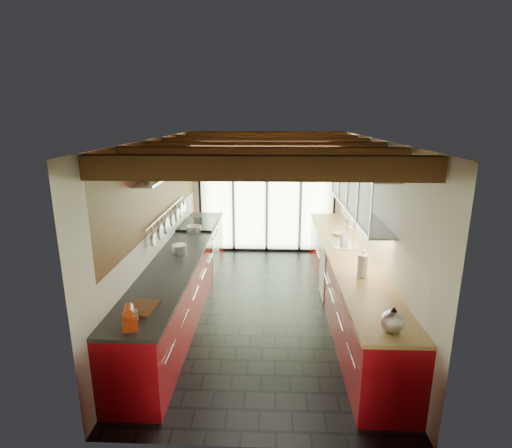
# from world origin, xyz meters

# --- Properties ---
(ground) EXTENTS (5.50, 5.50, 0.00)m
(ground) POSITION_xyz_m (0.00, 0.00, 0.00)
(ground) COLOR black
(ground) RESTS_ON ground
(room_shell) EXTENTS (5.50, 5.50, 5.50)m
(room_shell) POSITION_xyz_m (0.00, 0.00, 1.65)
(room_shell) COLOR silver
(room_shell) RESTS_ON ground
(ceiling_beams) EXTENTS (3.14, 5.06, 4.90)m
(ceiling_beams) POSITION_xyz_m (-0.00, 0.38, 2.46)
(ceiling_beams) COLOR #593316
(ceiling_beams) RESTS_ON ground
(glass_door) EXTENTS (2.95, 0.10, 2.90)m
(glass_door) POSITION_xyz_m (0.00, 2.69, 1.66)
(glass_door) COLOR #C6EAAD
(glass_door) RESTS_ON ground
(left_counter) EXTENTS (0.68, 5.00, 0.92)m
(left_counter) POSITION_xyz_m (-1.28, 0.00, 0.46)
(left_counter) COLOR #9E0912
(left_counter) RESTS_ON ground
(range_stove) EXTENTS (0.66, 0.90, 0.97)m
(range_stove) POSITION_xyz_m (-1.28, 1.45, 0.47)
(range_stove) COLOR silver
(range_stove) RESTS_ON ground
(right_counter) EXTENTS (0.68, 5.00, 0.92)m
(right_counter) POSITION_xyz_m (1.27, 0.00, 0.46)
(right_counter) COLOR #9E0912
(right_counter) RESTS_ON ground
(sink_assembly) EXTENTS (0.45, 0.52, 0.43)m
(sink_assembly) POSITION_xyz_m (1.29, 0.40, 0.96)
(sink_assembly) COLOR silver
(sink_assembly) RESTS_ON right_counter
(upper_cabinets_right) EXTENTS (0.34, 3.00, 3.00)m
(upper_cabinets_right) POSITION_xyz_m (1.43, 0.30, 1.85)
(upper_cabinets_right) COLOR silver
(upper_cabinets_right) RESTS_ON ground
(left_wall_fixtures) EXTENTS (0.28, 2.60, 0.96)m
(left_wall_fixtures) POSITION_xyz_m (-1.47, 0.29, 1.78)
(left_wall_fixtures) COLOR silver
(left_wall_fixtures) RESTS_ON ground
(stand_mixer) EXTENTS (0.21, 0.28, 0.23)m
(stand_mixer) POSITION_xyz_m (-1.27, -2.24, 1.01)
(stand_mixer) COLOR red
(stand_mixer) RESTS_ON left_counter
(pot_large) EXTENTS (0.27, 0.27, 0.14)m
(pot_large) POSITION_xyz_m (-1.27, -0.12, 0.99)
(pot_large) COLOR silver
(pot_large) RESTS_ON left_counter
(pot_small) EXTENTS (0.36, 0.36, 0.11)m
(pot_small) POSITION_xyz_m (-1.27, 1.05, 0.97)
(pot_small) COLOR silver
(pot_small) RESTS_ON left_counter
(cutting_board) EXTENTS (0.32, 0.41, 0.03)m
(cutting_board) POSITION_xyz_m (-1.27, -1.90, 0.94)
(cutting_board) COLOR brown
(cutting_board) RESTS_ON left_counter
(kettle) EXTENTS (0.30, 0.32, 0.27)m
(kettle) POSITION_xyz_m (1.27, -2.25, 1.04)
(kettle) COLOR silver
(kettle) RESTS_ON right_counter
(paper_towel) EXTENTS (0.16, 0.16, 0.35)m
(paper_towel) POSITION_xyz_m (1.27, -0.91, 1.07)
(paper_towel) COLOR white
(paper_towel) RESTS_ON right_counter
(soap_bottle) EXTENTS (0.12, 0.12, 0.22)m
(soap_bottle) POSITION_xyz_m (1.27, 0.42, 1.03)
(soap_bottle) COLOR silver
(soap_bottle) RESTS_ON right_counter
(bowl) EXTENTS (0.28, 0.28, 0.05)m
(bowl) POSITION_xyz_m (1.27, 0.93, 0.95)
(bowl) COLOR silver
(bowl) RESTS_ON right_counter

